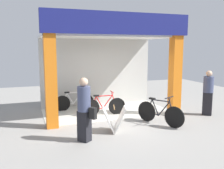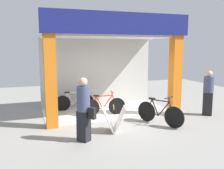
% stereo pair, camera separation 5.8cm
% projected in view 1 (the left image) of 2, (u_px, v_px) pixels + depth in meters
% --- Properties ---
extents(ground_plane, '(17.50, 17.50, 0.00)m').
position_uv_depth(ground_plane, '(118.00, 120.00, 8.49)').
color(ground_plane, gray).
rests_on(ground_plane, ground).
extents(shop_facade, '(4.95, 2.83, 3.57)m').
position_uv_depth(shop_facade, '(106.00, 62.00, 9.42)').
color(shop_facade, beige).
rests_on(shop_facade, ground).
extents(bicycle_inside_0, '(1.60, 0.44, 0.88)m').
position_uv_depth(bicycle_inside_0, '(104.00, 106.00, 9.06)').
color(bicycle_inside_0, black).
rests_on(bicycle_inside_0, ground).
extents(bicycle_inside_1, '(1.56, 0.43, 0.86)m').
position_uv_depth(bicycle_inside_1, '(74.00, 102.00, 9.81)').
color(bicycle_inside_1, black).
rests_on(bicycle_inside_1, ground).
extents(bicycle_parked_0, '(0.82, 1.55, 0.94)m').
position_uv_depth(bicycle_parked_0, '(160.00, 113.00, 8.01)').
color(bicycle_parked_0, black).
rests_on(bicycle_parked_0, ground).
extents(sandwich_board_sign, '(0.82, 0.74, 0.76)m').
position_uv_depth(sandwich_board_sign, '(114.00, 119.00, 7.31)').
color(sandwich_board_sign, silver).
rests_on(sandwich_board_sign, ground).
extents(pedestrian_0, '(0.52, 0.57, 1.70)m').
position_uv_depth(pedestrian_0, '(84.00, 109.00, 6.51)').
color(pedestrian_0, black).
rests_on(pedestrian_0, ground).
extents(pedestrian_1, '(0.51, 0.51, 1.64)m').
position_uv_depth(pedestrian_1, '(208.00, 92.00, 9.07)').
color(pedestrian_1, black).
rests_on(pedestrian_1, ground).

